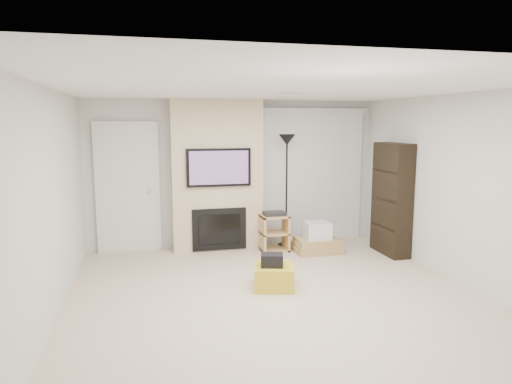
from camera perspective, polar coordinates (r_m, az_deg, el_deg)
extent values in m
cube|color=beige|center=(5.61, 2.97, -13.53)|extent=(5.00, 5.50, 0.00)
cube|color=white|center=(5.21, 3.19, 12.87)|extent=(5.00, 5.50, 0.00)
cube|color=silver|center=(7.91, -2.64, 2.35)|extent=(5.00, 0.00, 2.50)
cube|color=silver|center=(2.81, 19.57, -9.75)|extent=(5.00, 0.00, 2.50)
cube|color=silver|center=(5.15, -24.68, -1.83)|extent=(0.00, 5.50, 2.50)
cube|color=silver|center=(6.44, 24.92, 0.11)|extent=(0.00, 5.50, 2.50)
cube|color=silver|center=(6.09, 4.65, 12.21)|extent=(0.35, 0.18, 0.01)
cube|color=gold|center=(6.00, 2.28, -10.49)|extent=(0.61, 0.61, 0.30)
cube|color=black|center=(5.89, 2.00, -8.50)|extent=(0.33, 0.29, 0.16)
cube|color=beige|center=(7.66, -4.93, 2.12)|extent=(1.50, 0.40, 2.50)
cube|color=black|center=(7.42, -4.67, 3.08)|extent=(1.05, 0.06, 0.62)
cube|color=#4C3553|center=(7.38, -4.63, 3.05)|extent=(0.96, 0.00, 0.54)
cube|color=black|center=(7.60, -4.60, -4.66)|extent=(0.90, 0.04, 0.70)
cube|color=black|center=(7.59, -4.58, -4.69)|extent=(0.70, 0.02, 0.50)
cube|color=silver|center=(7.76, -15.74, 0.57)|extent=(1.02, 0.08, 2.14)
cube|color=beige|center=(7.78, -15.72, 0.25)|extent=(0.90, 0.05, 2.05)
cylinder|color=silver|center=(7.72, -13.21, 0.11)|extent=(0.07, 0.06, 0.07)
cube|color=silver|center=(8.19, 7.19, 10.07)|extent=(1.98, 0.10, 0.08)
cube|color=white|center=(8.26, 7.01, 1.82)|extent=(1.90, 0.03, 2.29)
cylinder|color=black|center=(7.98, 3.76, -6.64)|extent=(0.29, 0.29, 0.03)
cylinder|color=black|center=(7.79, 3.83, -0.22)|extent=(0.03, 0.03, 1.79)
cone|color=black|center=(7.70, 3.90, 6.54)|extent=(0.29, 0.29, 0.18)
cube|color=tan|center=(7.58, 0.80, -5.22)|extent=(0.04, 0.38, 0.60)
cube|color=tan|center=(7.69, 3.77, -5.04)|extent=(0.04, 0.38, 0.60)
cube|color=tan|center=(7.70, 2.28, -7.19)|extent=(0.45, 0.38, 0.03)
cube|color=tan|center=(7.63, 2.30, -5.13)|extent=(0.45, 0.38, 0.03)
cube|color=tan|center=(7.57, 2.31, -3.03)|extent=(0.45, 0.38, 0.03)
cube|color=black|center=(7.56, 2.31, -2.70)|extent=(0.35, 0.25, 0.06)
cube|color=tan|center=(7.68, 7.58, -7.10)|extent=(0.75, 0.57, 0.08)
cube|color=tan|center=(7.66, 7.59, -6.55)|extent=(0.71, 0.54, 0.07)
cube|color=tan|center=(7.64, 7.60, -6.02)|extent=(0.68, 0.50, 0.07)
cube|color=silver|center=(7.60, 7.63, -4.76)|extent=(0.41, 0.37, 0.27)
cube|color=black|center=(7.67, 16.61, -0.85)|extent=(0.30, 0.80, 1.80)
cube|color=black|center=(7.74, 16.34, -4.14)|extent=(0.26, 0.72, 0.02)
cube|color=black|center=(7.66, 16.48, -0.85)|extent=(0.26, 0.72, 0.02)
cube|color=black|center=(7.60, 16.62, 2.50)|extent=(0.26, 0.72, 0.02)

